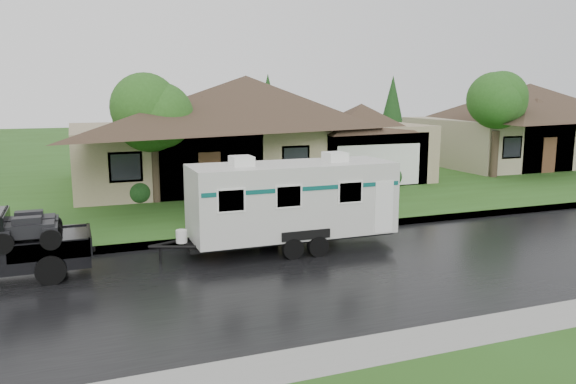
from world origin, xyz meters
The scene contains 10 objects.
ground centered at (0.00, 0.00, 0.00)m, with size 140.00×140.00×0.00m, color #2B5219.
road centered at (0.00, -2.00, 0.01)m, with size 140.00×8.00×0.01m, color black.
curb centered at (0.00, 2.25, 0.07)m, with size 140.00×0.50×0.15m, color gray.
lawn centered at (0.00, 15.00, 0.07)m, with size 140.00×26.00×0.15m, color #2B5219.
house_main centered at (2.29, 13.84, 3.59)m, with size 19.44×10.80×6.90m.
house_neighbor centered at (22.27, 14.34, 3.32)m, with size 15.12×9.72×6.45m.
tree_left_green centered at (-3.60, 9.12, 3.94)m, with size 3.30×3.30×5.47m.
tree_right_green centered at (15.24, 9.76, 4.28)m, with size 3.60×3.60×5.95m.
shrub_row centered at (2.00, 9.30, 0.65)m, with size 13.60×1.00×1.00m.
travel_trailer centered at (-0.60, 0.53, 1.59)m, with size 6.67×2.34×2.99m.
Camera 1 is at (-6.86, -15.37, 4.84)m, focal length 35.00 mm.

